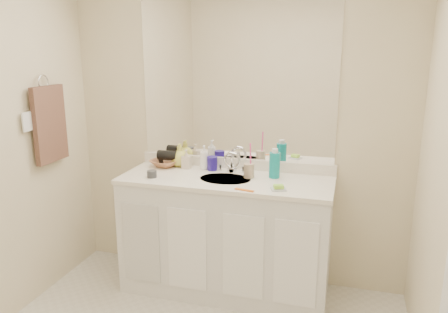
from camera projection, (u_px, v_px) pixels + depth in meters
name	position (u px, v px, depth m)	size (l,w,h in m)	color
wall_back	(236.00, 127.00, 3.30)	(2.60, 0.02, 2.40)	beige
vanity_cabinet	(226.00, 236.00, 3.24)	(1.50, 0.55, 0.85)	white
countertop	(226.00, 180.00, 3.13)	(1.52, 0.57, 0.03)	white
backsplash	(235.00, 163.00, 3.36)	(1.52, 0.03, 0.08)	white
sink_basin	(225.00, 180.00, 3.11)	(0.37, 0.37, 0.02)	#B6AF9F
faucet	(232.00, 165.00, 3.26)	(0.02, 0.02, 0.11)	silver
mirror	(236.00, 79.00, 3.21)	(1.48, 0.01, 1.20)	white
blue_mug	(212.00, 163.00, 3.31)	(0.08, 0.08, 0.11)	navy
tan_cup	(249.00, 171.00, 3.12)	(0.08, 0.08, 0.10)	tan
toothbrush	(251.00, 157.00, 3.09)	(0.01, 0.01, 0.21)	#F74196
mouthwash_bottle	(275.00, 165.00, 3.11)	(0.08, 0.08, 0.18)	#0C8E94
soap_dish	(278.00, 189.00, 2.86)	(0.09, 0.08, 0.01)	silver
green_soap	(279.00, 187.00, 2.85)	(0.06, 0.05, 0.02)	#A0EA39
orange_comb	(244.00, 190.00, 2.85)	(0.13, 0.03, 0.01)	orange
dark_jar	(152.00, 174.00, 3.13)	(0.07, 0.07, 0.05)	#35373D
soap_bottle_white	(204.00, 157.00, 3.32)	(0.07, 0.07, 0.19)	white
soap_bottle_cream	(186.00, 159.00, 3.36)	(0.07, 0.07, 0.15)	beige
soap_bottle_yellow	(180.00, 155.00, 3.41)	(0.14, 0.14, 0.18)	#D4D252
wicker_basket	(165.00, 163.00, 3.42)	(0.22, 0.22, 0.05)	#9A603E
hair_dryer	(167.00, 155.00, 3.40)	(0.08, 0.08, 0.15)	black
towel_ring	(43.00, 82.00, 3.07)	(0.11, 0.11, 0.01)	silver
hand_towel	(50.00, 124.00, 3.14)	(0.04, 0.32, 0.55)	#412A22
switch_plate	(27.00, 122.00, 2.95)	(0.01, 0.09, 0.13)	white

